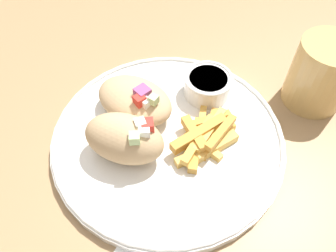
# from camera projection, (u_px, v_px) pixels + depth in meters

# --- Properties ---
(table) EXTENTS (1.10, 1.10, 0.77)m
(table) POSITION_uv_depth(u_px,v_px,m) (153.00, 158.00, 0.55)
(table) COLOR #9E7A51
(table) RESTS_ON ground_plane
(plate) EXTENTS (0.31, 0.31, 0.02)m
(plate) POSITION_uv_depth(u_px,v_px,m) (168.00, 137.00, 0.44)
(plate) COLOR white
(plate) RESTS_ON table
(pita_sandwich_near) EXTENTS (0.10, 0.06, 0.07)m
(pita_sandwich_near) POSITION_uv_depth(u_px,v_px,m) (125.00, 138.00, 0.40)
(pita_sandwich_near) COLOR tan
(pita_sandwich_near) RESTS_ON plate
(pita_sandwich_far) EXTENTS (0.13, 0.10, 0.05)m
(pita_sandwich_far) POSITION_uv_depth(u_px,v_px,m) (135.00, 100.00, 0.45)
(pita_sandwich_far) COLOR tan
(pita_sandwich_far) RESTS_ON plate
(fries_pile) EXTENTS (0.08, 0.10, 0.03)m
(fries_pile) POSITION_uv_depth(u_px,v_px,m) (205.00, 137.00, 0.43)
(fries_pile) COLOR gold
(fries_pile) RESTS_ON plate
(sauce_ramekin) EXTENTS (0.07, 0.07, 0.03)m
(sauce_ramekin) POSITION_uv_depth(u_px,v_px,m) (208.00, 84.00, 0.47)
(sauce_ramekin) COLOR white
(sauce_ramekin) RESTS_ON plate
(water_glass) EXTENTS (0.09, 0.09, 0.10)m
(water_glass) POSITION_uv_depth(u_px,v_px,m) (320.00, 77.00, 0.47)
(water_glass) COLOR tan
(water_glass) RESTS_ON table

